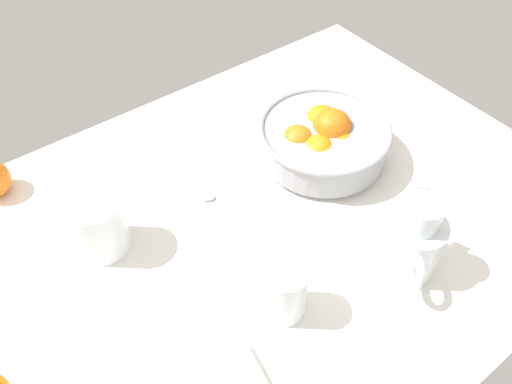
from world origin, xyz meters
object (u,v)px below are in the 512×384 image
Objects in this scene: second_glass at (99,228)px; spoon at (229,197)px; juice_glass at (284,293)px; juice_pitcher at (411,245)px; fruit_bowl at (323,140)px.

second_glass is 24.80cm from spoon.
juice_glass is at bearing -104.85° from spoon.
fruit_bowl is at bearing 77.05° from juice_pitcher.
juice_glass is 0.93× the size of second_glass.
spoon is (-15.23, 30.64, -5.40)cm from juice_pitcher.
fruit_bowl is 1.59× the size of juice_pitcher.
spoon is (24.05, -4.01, -4.54)cm from second_glass.
second_glass is at bearing 121.29° from juice_glass.
juice_pitcher is at bearing -102.95° from fruit_bowl.
juice_glass is 0.72× the size of spoon.
fruit_bowl is at bearing 38.70° from juice_glass.
second_glass is (-39.28, 34.65, -0.86)cm from juice_pitcher.
second_glass reaches higher than fruit_bowl.
fruit_bowl is 36.37cm from juice_glass.
fruit_bowl is 1.81× the size of spoon.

